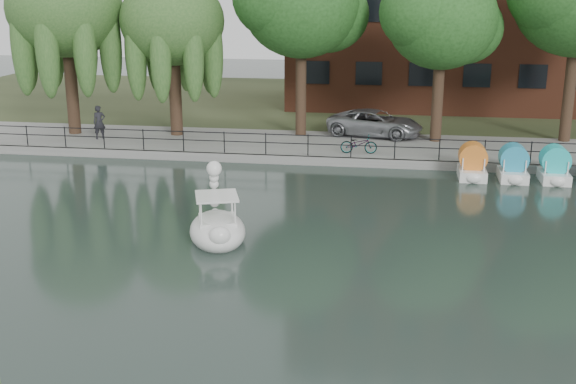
% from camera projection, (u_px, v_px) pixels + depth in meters
% --- Properties ---
extents(ground_plane, '(120.00, 120.00, 0.00)m').
position_uv_depth(ground_plane, '(250.00, 271.00, 21.19)').
color(ground_plane, '#384B46').
extents(promenade, '(40.00, 6.00, 0.40)m').
position_uv_depth(promenade, '(315.00, 147.00, 36.32)').
color(promenade, gray).
rests_on(promenade, ground_plane).
extents(kerb, '(40.00, 0.25, 0.40)m').
position_uv_depth(kerb, '(307.00, 161.00, 33.52)').
color(kerb, gray).
rests_on(kerb, ground_plane).
extents(land_strip, '(60.00, 22.00, 0.36)m').
position_uv_depth(land_strip, '(339.00, 103.00, 49.61)').
color(land_strip, '#47512D').
rests_on(land_strip, ground_plane).
extents(railing, '(32.00, 0.05, 1.00)m').
position_uv_depth(railing, '(308.00, 140.00, 33.44)').
color(railing, black).
rests_on(railing, promenade).
extents(willow_left, '(5.88, 5.88, 9.01)m').
position_uv_depth(willow_left, '(65.00, 9.00, 36.85)').
color(willow_left, '#473323').
rests_on(willow_left, promenade).
extents(willow_mid, '(5.32, 5.32, 8.15)m').
position_uv_depth(willow_mid, '(172.00, 22.00, 36.69)').
color(willow_mid, '#473323').
rests_on(willow_mid, promenade).
extents(broadleaf_center, '(6.00, 6.00, 9.25)m').
position_uv_depth(broadleaf_center, '(301.00, 5.00, 36.45)').
color(broadleaf_center, '#473323').
rests_on(broadleaf_center, promenade).
extents(broadleaf_right, '(5.40, 5.40, 8.32)m').
position_uv_depth(broadleaf_right, '(442.00, 20.00, 35.13)').
color(broadleaf_right, '#473323').
rests_on(broadleaf_right, promenade).
extents(minivan, '(3.76, 6.08, 1.57)m').
position_uv_depth(minivan, '(375.00, 121.00, 37.71)').
color(minivan, gray).
rests_on(minivan, promenade).
extents(bicycle, '(0.69, 1.75, 1.00)m').
position_uv_depth(bicycle, '(359.00, 143.00, 33.94)').
color(bicycle, gray).
rests_on(bicycle, promenade).
extents(pedestrian, '(0.86, 0.81, 1.98)m').
position_uv_depth(pedestrian, '(99.00, 120.00, 36.97)').
color(pedestrian, black).
rests_on(pedestrian, promenade).
extents(swan_boat, '(2.63, 3.32, 2.46)m').
position_uv_depth(swan_boat, '(217.00, 224.00, 23.63)').
color(swan_boat, white).
rests_on(swan_boat, ground_plane).
extents(pedal_boat_row, '(7.95, 1.70, 1.40)m').
position_uv_depth(pedal_boat_row, '(554.00, 167.00, 30.62)').
color(pedal_boat_row, white).
rests_on(pedal_boat_row, ground_plane).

